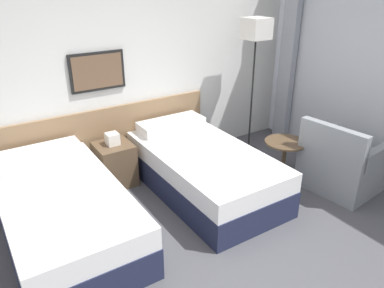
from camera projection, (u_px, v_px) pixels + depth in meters
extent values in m
plane|color=#47474C|center=(240.00, 265.00, 3.29)|extent=(16.00, 16.00, 0.00)
cube|color=silver|center=(125.00, 64.00, 4.45)|extent=(10.00, 0.06, 2.70)
cube|color=#846647|center=(105.00, 142.00, 4.62)|extent=(2.81, 0.04, 0.87)
cube|color=black|center=(97.00, 71.00, 4.25)|extent=(0.64, 0.03, 0.44)
cube|color=brown|center=(98.00, 72.00, 4.24)|extent=(0.58, 0.01, 0.38)
cube|color=#8E939E|center=(289.00, 52.00, 5.33)|extent=(0.10, 0.24, 2.64)
cube|color=#1E233D|center=(66.00, 224.00, 3.57)|extent=(1.05, 1.96, 0.31)
cube|color=white|center=(62.00, 201.00, 3.46)|extent=(1.04, 1.94, 0.21)
cube|color=white|center=(41.00, 155.00, 3.96)|extent=(0.84, 0.34, 0.13)
cube|color=#1E233D|center=(204.00, 179.00, 4.36)|extent=(1.05, 1.96, 0.31)
cube|color=white|center=(204.00, 159.00, 4.25)|extent=(1.04, 1.94, 0.21)
cube|color=white|center=(171.00, 125.00, 4.75)|extent=(0.84, 0.34, 0.13)
cube|color=brown|center=(115.00, 164.00, 4.48)|extent=(0.42, 0.44, 0.51)
cube|color=silver|center=(112.00, 139.00, 4.34)|extent=(0.14, 0.14, 0.14)
cylinder|color=black|center=(248.00, 149.00, 5.44)|extent=(0.24, 0.24, 0.02)
cylinder|color=black|center=(252.00, 97.00, 5.11)|extent=(0.02, 0.02, 1.55)
cube|color=silver|center=(257.00, 28.00, 4.73)|extent=(0.30, 0.30, 0.26)
cylinder|color=brown|center=(281.00, 178.00, 4.67)|extent=(0.32, 0.32, 0.01)
cylinder|color=brown|center=(283.00, 161.00, 4.57)|extent=(0.05, 0.05, 0.48)
cylinder|color=brown|center=(286.00, 142.00, 4.47)|extent=(0.49, 0.49, 0.02)
cube|color=gray|center=(342.00, 169.00, 4.44)|extent=(0.87, 0.87, 0.44)
cube|color=gray|center=(332.00, 144.00, 4.06)|extent=(0.19, 0.79, 0.42)
cube|color=gray|center=(376.00, 156.00, 4.06)|extent=(0.67, 0.17, 0.18)
cube|color=gray|center=(321.00, 137.00, 4.55)|extent=(0.67, 0.17, 0.18)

